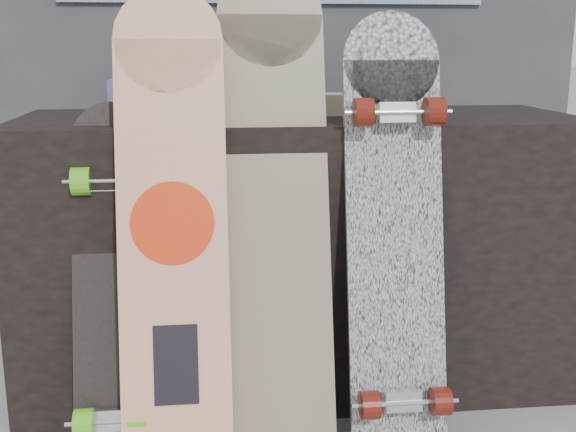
{
  "coord_description": "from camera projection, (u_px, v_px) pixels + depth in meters",
  "views": [
    {
      "loc": [
        -0.27,
        -1.57,
        1.0
      ],
      "look_at": [
        -0.07,
        0.2,
        0.58
      ],
      "focal_mm": 45.0,
      "sensor_mm": 36.0,
      "label": 1
    }
  ],
  "objects": [
    {
      "name": "vendor_table",
      "position": [
        299.0,
        249.0,
        2.17
      ],
      "size": [
        1.6,
        0.6,
        0.8
      ],
      "primitive_type": "cube",
      "color": "black",
      "rests_on": "ground"
    },
    {
      "name": "booth",
      "position": [
        272.0,
        18.0,
        2.83
      ],
      "size": [
        2.4,
        0.22,
        2.2
      ],
      "color": "#323237",
      "rests_on": "ground"
    },
    {
      "name": "merch_box_purple",
      "position": [
        141.0,
        97.0,
        2.13
      ],
      "size": [
        0.18,
        0.12,
        0.1
      ],
      "primitive_type": "cube",
      "color": "#403D7E",
      "rests_on": "vendor_table"
    },
    {
      "name": "merch_box_small",
      "position": [
        394.0,
        92.0,
        2.17
      ],
      "size": [
        0.14,
        0.14,
        0.12
      ],
      "primitive_type": "cube",
      "color": "#403D7E",
      "rests_on": "vendor_table"
    },
    {
      "name": "merch_box_flat",
      "position": [
        358.0,
        104.0,
        2.11
      ],
      "size": [
        0.22,
        0.1,
        0.06
      ],
      "primitive_type": "cube",
      "color": "#D1B78C",
      "rests_on": "vendor_table"
    },
    {
      "name": "longboard_geisha",
      "position": [
        172.0,
        216.0,
        1.71
      ],
      "size": [
        0.26,
        0.31,
        1.14
      ],
      "rotation": [
        -0.25,
        0.0,
        0.0
      ],
      "color": "beige",
      "rests_on": "ground"
    },
    {
      "name": "longboard_celtic",
      "position": [
        275.0,
        193.0,
        1.79
      ],
      "size": [
        0.27,
        0.36,
        1.21
      ],
      "rotation": [
        -0.28,
        0.0,
        0.0
      ],
      "color": "tan",
      "rests_on": "ground"
    },
    {
      "name": "longboard_cascadia",
      "position": [
        396.0,
        225.0,
        1.8
      ],
      "size": [
        0.25,
        0.32,
        1.09
      ],
      "rotation": [
        -0.22,
        0.0,
        0.0
      ],
      "color": "silver",
      "rests_on": "ground"
    },
    {
      "name": "skateboard_dark",
      "position": [
        112.0,
        276.0,
        1.79
      ],
      "size": [
        0.2,
        0.35,
        0.86
      ],
      "rotation": [
        -0.32,
        0.0,
        0.0
      ],
      "color": "black",
      "rests_on": "ground"
    }
  ]
}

